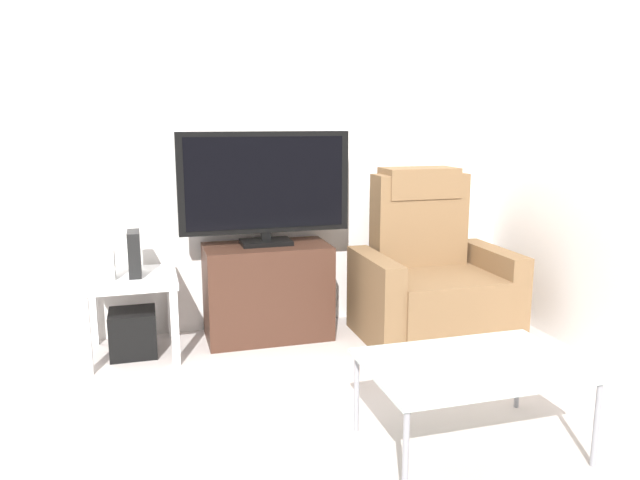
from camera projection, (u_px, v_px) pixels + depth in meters
name	position (u px, v px, depth m)	size (l,w,h in m)	color
ground_plane	(289.00, 393.00, 3.15)	(6.40, 6.40, 0.00)	#BCB2AD
wall_back	(247.00, 135.00, 3.96)	(6.40, 0.06, 2.60)	silver
wall_side	(612.00, 137.00, 3.41)	(0.06, 4.48, 2.60)	silver
tv_stand	(268.00, 291.00, 3.92)	(0.79, 0.42, 0.61)	#3D2319
television	(265.00, 186.00, 3.80)	(1.08, 0.20, 0.71)	black
recliner_armchair	(431.00, 278.00, 3.99)	(0.98, 0.78, 1.08)	brown
side_table	(130.00, 289.00, 3.60)	(0.54, 0.54, 0.49)	white
subwoofer_box	(133.00, 333.00, 3.65)	(0.27, 0.27, 0.27)	black
book_upright	(111.00, 264.00, 3.52)	(0.05, 0.12, 0.17)	white
game_console	(134.00, 254.00, 3.57)	(0.07, 0.20, 0.27)	black
coffee_table	(472.00, 368.00, 2.56)	(0.90, 0.60, 0.39)	#B2C6C1
cell_phone	(492.00, 362.00, 2.55)	(0.07, 0.15, 0.01)	#B7B7BC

